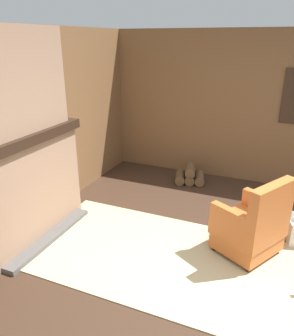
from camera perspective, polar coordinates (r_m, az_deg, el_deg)
ground_plane at (r=3.49m, az=17.59°, el=-20.20°), size 14.00×14.00×0.00m
wood_panel_wall_left at (r=4.04m, az=-23.40°, el=4.65°), size 0.06×6.16×2.43m
wood_panel_wall_back at (r=5.56m, az=22.41°, el=9.11°), size 6.16×0.09×2.43m
fireplace_hearth at (r=4.07m, az=-20.04°, el=-3.20°), size 0.57×1.65×1.31m
chimney_breast at (r=3.77m, az=-22.57°, el=13.78°), size 0.32×1.36×1.10m
area_rug at (r=3.72m, az=7.36°, el=-16.10°), size 3.68×1.63×0.01m
armchair at (r=3.81m, az=17.74°, el=-9.72°), size 0.83×0.85×0.93m
firewood_stack at (r=5.57m, az=7.47°, el=-1.34°), size 0.56×0.49×0.30m
storage_case at (r=4.28m, az=-16.68°, el=8.73°), size 0.14×0.27×0.14m
decorative_plate_on_mantel at (r=3.92m, az=-21.57°, el=7.90°), size 0.07×0.26×0.26m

